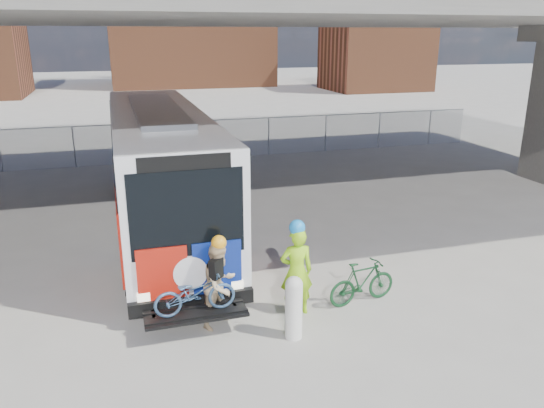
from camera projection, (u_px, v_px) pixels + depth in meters
name	position (u px, v px, depth m)	size (l,w,h in m)	color
ground	(251.00, 256.00, 14.17)	(160.00, 160.00, 0.00)	#9E9991
bus	(159.00, 159.00, 15.87)	(2.67, 12.90, 3.69)	silver
overpass	(215.00, 4.00, 15.82)	(40.00, 16.00, 7.95)	#605E59
chainlink_fence	(186.00, 130.00, 24.69)	(30.00, 0.06, 30.00)	gray
brick_buildings	(149.00, 37.00, 56.86)	(54.00, 22.00, 12.00)	brown
bollard	(294.00, 305.00, 10.19)	(0.34, 0.34, 1.30)	silver
cyclist_hivis	(296.00, 269.00, 11.01)	(0.73, 0.51, 2.10)	#9AE317
cyclist_tan	(220.00, 283.00, 10.60)	(1.09, 1.07, 1.94)	#CEAF84
bike_parked	(362.00, 282.00, 11.59)	(0.46, 1.64, 0.99)	#154322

